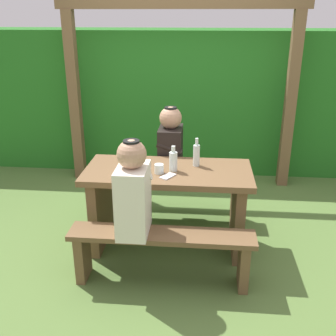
{
  "coord_description": "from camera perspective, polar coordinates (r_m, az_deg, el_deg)",
  "views": [
    {
      "loc": [
        0.29,
        -3.07,
        1.96
      ],
      "look_at": [
        0.0,
        0.0,
        0.75
      ],
      "focal_mm": 42.37,
      "sensor_mm": 36.0,
      "label": 1
    }
  ],
  "objects": [
    {
      "name": "bottle_left",
      "position": [
        3.38,
        4.11,
        1.93
      ],
      "size": [
        0.06,
        0.06,
        0.25
      ],
      "color": "silver",
      "rests_on": "picnic_table"
    },
    {
      "name": "pergola_post_left",
      "position": [
        4.92,
        -13.27,
        9.61
      ],
      "size": [
        0.12,
        0.12,
        2.0
      ],
      "primitive_type": "cube",
      "color": "brown",
      "rests_on": "ground_plane"
    },
    {
      "name": "person_white_shirt",
      "position": [
        2.86,
        -5.05,
        -3.36
      ],
      "size": [
        0.25,
        0.35,
        0.72
      ],
      "color": "silver",
      "rests_on": "bench_near"
    },
    {
      "name": "bench_near",
      "position": [
        3.05,
        -0.92,
        -11.29
      ],
      "size": [
        1.4,
        0.24,
        0.43
      ],
      "color": "brown",
      "rests_on": "ground_plane"
    },
    {
      "name": "cell_phone",
      "position": [
        3.17,
        -0.03,
        -1.19
      ],
      "size": [
        0.13,
        0.16,
        0.01
      ],
      "primitive_type": "cube",
      "rotation": [
        0.0,
        0.0,
        -0.55
      ],
      "color": "silver",
      "rests_on": "picnic_table"
    },
    {
      "name": "drinking_glass",
      "position": [
        3.23,
        -1.3,
        -0.11
      ],
      "size": [
        0.08,
        0.08,
        0.08
      ],
      "primitive_type": "cylinder",
      "color": "silver",
      "rests_on": "picnic_table"
    },
    {
      "name": "bottle_right",
      "position": [
        3.26,
        0.76,
        1.04
      ],
      "size": [
        0.07,
        0.07,
        0.22
      ],
      "color": "silver",
      "rests_on": "picnic_table"
    },
    {
      "name": "hedge_backdrop",
      "position": [
        5.38,
        2.2,
        9.91
      ],
      "size": [
        6.4,
        0.91,
        1.77
      ],
      "primitive_type": "cube",
      "color": "#236A1F",
      "rests_on": "ground_plane"
    },
    {
      "name": "ground_plane",
      "position": [
        3.65,
        -0.0,
        -11.0
      ],
      "size": [
        12.0,
        12.0,
        0.0
      ],
      "primitive_type": "plane",
      "color": "#516E33"
    },
    {
      "name": "picnic_table",
      "position": [
        3.41,
        -0.0,
        -3.89
      ],
      "size": [
        1.4,
        0.64,
        0.74
      ],
      "color": "brown",
      "rests_on": "ground_plane"
    },
    {
      "name": "pergola_post_right",
      "position": [
        4.77,
        17.17,
        8.87
      ],
      "size": [
        0.12,
        0.12,
        2.0
      ],
      "primitive_type": "cube",
      "color": "brown",
      "rests_on": "ground_plane"
    },
    {
      "name": "bench_far",
      "position": [
        3.96,
        0.7,
        -3.15
      ],
      "size": [
        1.4,
        0.24,
        0.43
      ],
      "color": "brown",
      "rests_on": "ground_plane"
    },
    {
      "name": "pergola_crossbeam",
      "position": [
        4.58,
        1.88,
        22.52
      ],
      "size": [
        2.76,
        0.1,
        0.1
      ],
      "primitive_type": "cube",
      "color": "brown",
      "rests_on": "pergola_post_left"
    },
    {
      "name": "person_black_coat",
      "position": [
        3.79,
        0.36,
        3.07
      ],
      "size": [
        0.25,
        0.35,
        0.72
      ],
      "color": "black",
      "rests_on": "bench_far"
    }
  ]
}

